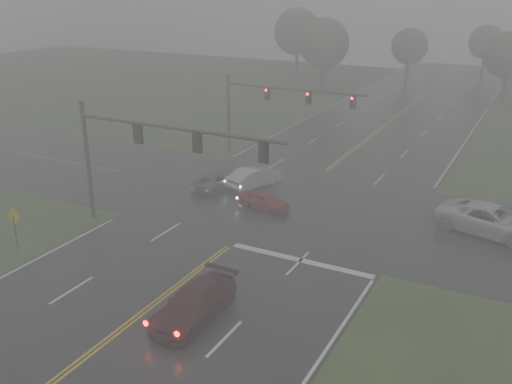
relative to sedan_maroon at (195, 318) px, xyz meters
The scene contains 16 objects.
main_road 13.42m from the sedan_maroon, 100.37° to the left, with size 18.00×160.00×0.02m, color black.
cross_street 15.39m from the sedan_maroon, 99.03° to the left, with size 120.00×14.00×0.02m, color black.
stop_bar 7.88m from the sedan_maroon, 74.68° to the left, with size 8.50×0.50×0.01m, color silver.
sedan_maroon is the anchor object (origin of this frame).
sedan_red 13.88m from the sedan_maroon, 103.57° to the left, with size 1.49×3.71×1.26m, color maroon.
sedan_silver 18.15m from the sedan_maroon, 109.05° to the left, with size 1.61×4.61×1.52m, color #B2B5BA.
car_grey 17.59m from the sedan_maroon, 118.59° to the left, with size 1.94×4.20×1.17m, color #4E5055.
pickup_white 19.75m from the sedan_maroon, 56.05° to the left, with size 3.00×6.50×1.81m, color silver.
signal_gantry_near 12.14m from the sedan_maroon, 139.72° to the left, with size 14.12×0.34×7.78m.
signal_gantry_far 26.82m from the sedan_maroon, 109.01° to the left, with size 12.96×0.35×6.98m.
sign_diamond_west 13.18m from the sedan_maroon, behind, with size 1.13×0.10×2.71m.
tree_nw_a 58.82m from the sedan_maroon, 105.62° to the left, with size 6.85×6.85×10.06m.
tree_ne_a 62.07m from the sedan_maroon, 83.22° to the left, with size 5.95×5.95×8.73m.
tree_n_mid 70.76m from the sedan_maroon, 95.92° to the left, with size 5.47×5.47×8.03m.
tree_nw_b 70.50m from the sedan_maroon, 109.98° to the left, with size 7.33×7.33×10.77m.
tree_n_far 82.60m from the sedan_maroon, 88.50° to the left, with size 5.46×5.46×8.02m.
Camera 1 is at (15.54, -12.11, 14.83)m, focal length 40.00 mm.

